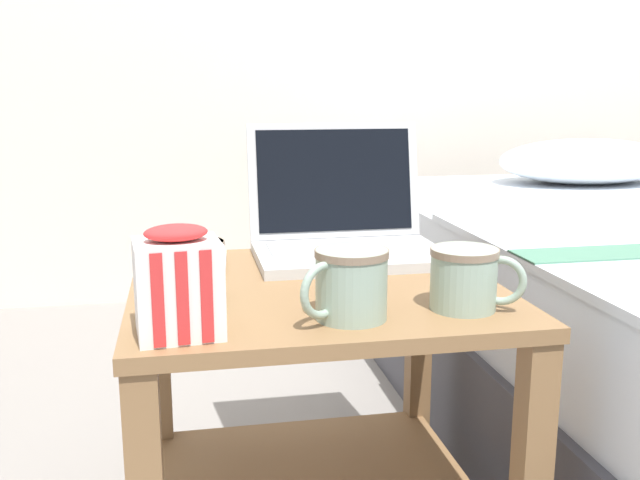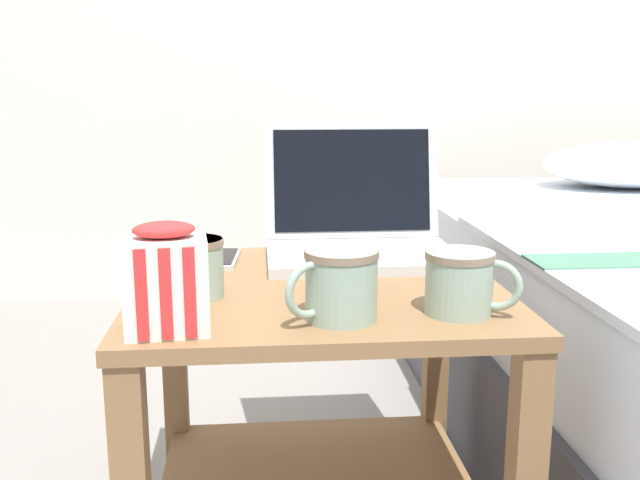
# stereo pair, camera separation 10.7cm
# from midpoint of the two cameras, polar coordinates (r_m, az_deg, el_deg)

# --- Properties ---
(bedside_table) EXTENTS (0.57, 0.54, 0.49)m
(bedside_table) POSITION_cam_midpoint_polar(r_m,az_deg,el_deg) (1.19, -3.01, -11.68)
(bedside_table) COLOR olive
(bedside_table) RESTS_ON ground_plane
(laptop) EXTENTS (0.34, 0.28, 0.24)m
(laptop) POSITION_cam_midpoint_polar(r_m,az_deg,el_deg) (1.32, -0.34, 0.85)
(laptop) COLOR #B7BABC
(laptop) RESTS_ON bedside_table
(mug_front_left) EXTENTS (0.13, 0.10, 0.10)m
(mug_front_left) POSITION_cam_midpoint_polar(r_m,az_deg,el_deg) (0.95, -0.83, -3.32)
(mug_front_left) COLOR #8CA593
(mug_front_left) RESTS_ON bedside_table
(mug_front_right) EXTENTS (0.10, 0.11, 0.09)m
(mug_front_right) POSITION_cam_midpoint_polar(r_m,az_deg,el_deg) (1.06, -12.86, -2.18)
(mug_front_right) COLOR #8CA593
(mug_front_right) RESTS_ON bedside_table
(mug_mid_center) EXTENTS (0.13, 0.10, 0.09)m
(mug_mid_center) POSITION_cam_midpoint_polar(r_m,az_deg,el_deg) (1.00, 8.61, -2.85)
(mug_mid_center) COLOR #8CA593
(mug_mid_center) RESTS_ON bedside_table
(snack_bag) EXTENTS (0.11, 0.10, 0.14)m
(snack_bag) POSITION_cam_midpoint_polar(r_m,az_deg,el_deg) (0.91, -14.62, -3.50)
(snack_bag) COLOR white
(snack_bag) RESTS_ON bedside_table
(cell_phone) EXTENTS (0.09, 0.14, 0.01)m
(cell_phone) POSITION_cam_midpoint_polar(r_m,az_deg,el_deg) (1.28, -11.67, -1.72)
(cell_phone) COLOR #B7BABC
(cell_phone) RESTS_ON bedside_table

